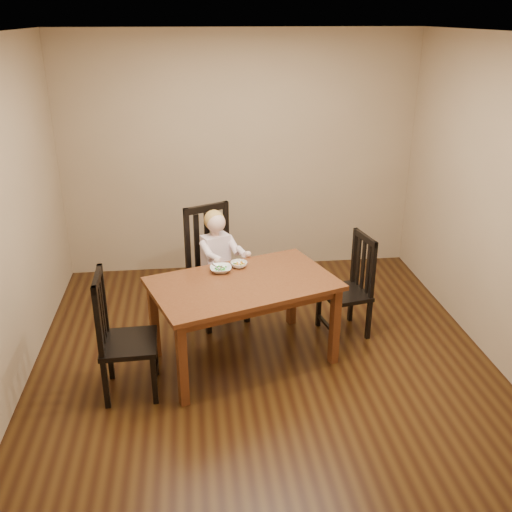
{
  "coord_description": "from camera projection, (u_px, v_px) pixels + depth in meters",
  "views": [
    {
      "loc": [
        -0.56,
        -4.33,
        2.83
      ],
      "look_at": [
        -0.02,
        0.25,
        0.86
      ],
      "focal_mm": 40.0,
      "sensor_mm": 36.0,
      "label": 1
    }
  ],
  "objects": [
    {
      "name": "fork",
      "position": [
        217.0,
        268.0,
        4.91
      ],
      "size": [
        0.1,
        0.1,
        0.05
      ],
      "rotation": [
        0.0,
        0.0,
        0.79
      ],
      "color": "silver",
      "rests_on": "bowl_peas"
    },
    {
      "name": "chair_right",
      "position": [
        350.0,
        287.0,
        5.32
      ],
      "size": [
        0.48,
        0.49,
        0.98
      ],
      "rotation": [
        0.0,
        0.0,
        1.77
      ],
      "color": "black",
      "rests_on": "room"
    },
    {
      "name": "bowl_veg",
      "position": [
        239.0,
        264.0,
        5.04
      ],
      "size": [
        0.17,
        0.17,
        0.05
      ],
      "primitive_type": "imported",
      "rotation": [
        0.0,
        0.0,
        -0.16
      ],
      "color": "white",
      "rests_on": "dining_table"
    },
    {
      "name": "dining_table",
      "position": [
        243.0,
        291.0,
        4.81
      ],
      "size": [
        1.72,
        1.34,
        0.76
      ],
      "rotation": [
        0.0,
        0.0,
        0.33
      ],
      "color": "#4C2511",
      "rests_on": "room"
    },
    {
      "name": "room",
      "position": [
        262.0,
        212.0,
        4.59
      ],
      "size": [
        4.01,
        4.01,
        2.71
      ],
      "color": "#3A220C",
      "rests_on": "ground"
    },
    {
      "name": "bowl_peas",
      "position": [
        221.0,
        269.0,
        4.95
      ],
      "size": [
        0.19,
        0.19,
        0.05
      ],
      "primitive_type": "imported",
      "rotation": [
        0.0,
        0.0,
        -0.03
      ],
      "color": "white",
      "rests_on": "dining_table"
    },
    {
      "name": "chair_left",
      "position": [
        121.0,
        337.0,
        4.44
      ],
      "size": [
        0.44,
        0.46,
        1.04
      ],
      "rotation": [
        0.0,
        0.0,
        -1.54
      ],
      "color": "black",
      "rests_on": "room"
    },
    {
      "name": "chair_child",
      "position": [
        215.0,
        267.0,
        5.57
      ],
      "size": [
        0.64,
        0.63,
        1.14
      ],
      "rotation": [
        0.0,
        0.0,
        3.57
      ],
      "color": "black",
      "rests_on": "room"
    },
    {
      "name": "toddler",
      "position": [
        217.0,
        255.0,
        5.46
      ],
      "size": [
        0.49,
        0.53,
        0.59
      ],
      "primitive_type": null,
      "rotation": [
        0.0,
        0.0,
        3.57
      ],
      "color": "white",
      "rests_on": "chair_child"
    }
  ]
}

